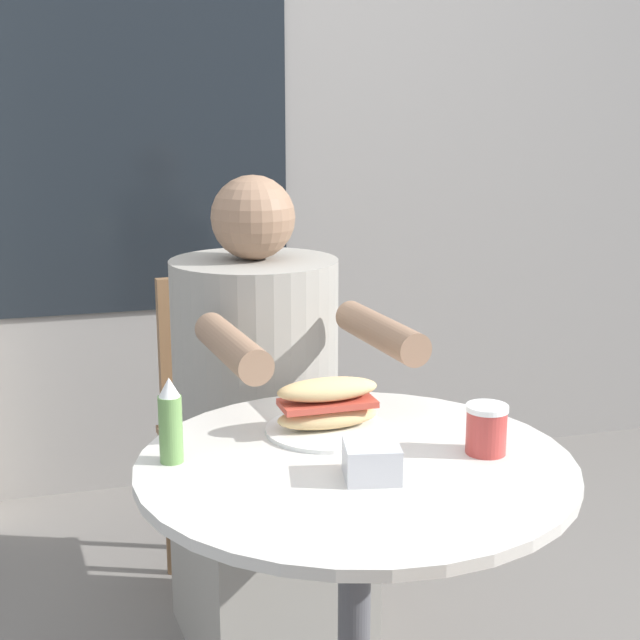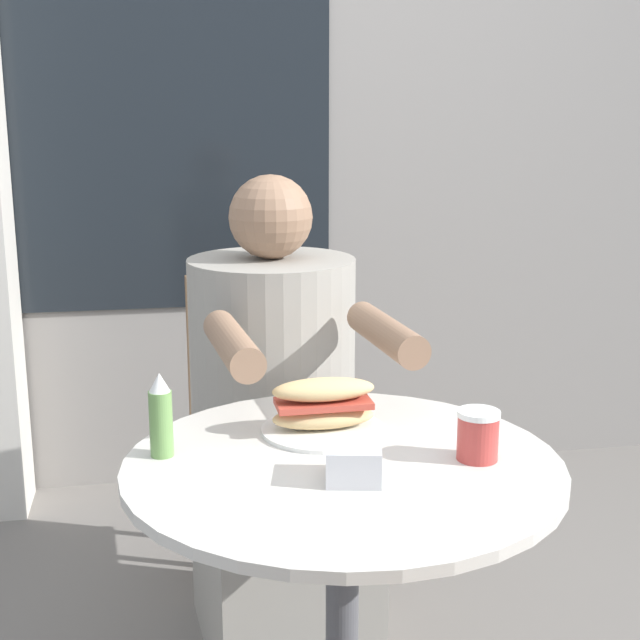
{
  "view_description": "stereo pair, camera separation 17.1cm",
  "coord_description": "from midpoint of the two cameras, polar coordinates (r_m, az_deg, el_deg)",
  "views": [
    {
      "loc": [
        -0.47,
        -1.38,
        1.32
      ],
      "look_at": [
        0.0,
        0.22,
        0.92
      ],
      "focal_mm": 50.0,
      "sensor_mm": 36.0,
      "label": 1
    },
    {
      "loc": [
        -0.3,
        -1.42,
        1.32
      ],
      "look_at": [
        0.0,
        0.22,
        0.92
      ],
      "focal_mm": 50.0,
      "sensor_mm": 36.0,
      "label": 2
    }
  ],
  "objects": [
    {
      "name": "condiment_bottle",
      "position": [
        1.57,
        -7.1,
        -6.18
      ],
      "size": [
        0.04,
        0.04,
        0.15
      ],
      "color": "#66934C",
      "rests_on": "cafe_table"
    },
    {
      "name": "sandwich_on_plate",
      "position": [
        1.68,
        3.15,
        -5.8
      ],
      "size": [
        0.24,
        0.24,
        0.1
      ],
      "rotation": [
        0.0,
        0.0,
        0.01
      ],
      "color": "white",
      "rests_on": "cafe_table"
    },
    {
      "name": "diner_chair",
      "position": [
        2.5,
        -2.16,
        -5.23
      ],
      "size": [
        0.41,
        0.41,
        0.87
      ],
      "rotation": [
        0.0,
        0.0,
        3.23
      ],
      "color": "brown",
      "rests_on": "ground_plane"
    },
    {
      "name": "cafe_table",
      "position": [
        1.65,
        4.52,
        -15.09
      ],
      "size": [
        0.77,
        0.77,
        0.72
      ],
      "color": "beige",
      "rests_on": "ground_plane"
    },
    {
      "name": "storefront_wall",
      "position": [
        3.12,
        -3.52,
        14.85
      ],
      "size": [
        8.0,
        0.09,
        2.8
      ],
      "color": "gray",
      "rests_on": "ground_plane"
    },
    {
      "name": "drink_cup",
      "position": [
        1.59,
        13.15,
        -7.23
      ],
      "size": [
        0.08,
        0.08,
        0.09
      ],
      "color": "#B73D38",
      "rests_on": "cafe_table"
    },
    {
      "name": "seated_diner",
      "position": [
        2.18,
        -0.48,
        -8.68
      ],
      "size": [
        0.44,
        0.73,
        1.17
      ],
      "rotation": [
        0.0,
        0.0,
        3.23
      ],
      "color": "gray",
      "rests_on": "ground_plane"
    },
    {
      "name": "napkin_box",
      "position": [
        1.48,
        5.52,
        -9.13
      ],
      "size": [
        0.11,
        0.11,
        0.06
      ],
      "rotation": [
        0.0,
        0.0,
        -0.21
      ],
      "color": "silver",
      "rests_on": "cafe_table"
    }
  ]
}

